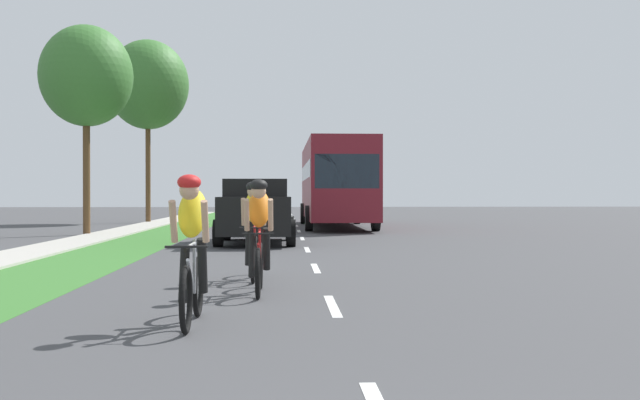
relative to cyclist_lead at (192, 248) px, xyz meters
name	(u,v)px	position (x,y,z in m)	size (l,w,h in m)	color
ground_plane	(304,242)	(1.56, 13.63, -0.81)	(120.00, 120.00, 0.00)	#424244
grass_verge	(140,242)	(-3.11, 13.63, -0.81)	(2.13, 70.00, 0.01)	#38722D
sidewalk_concrete	(76,243)	(-4.91, 13.63, -0.81)	(1.47, 70.00, 0.10)	#B2ADA3
lane_markings_center	(300,234)	(1.56, 17.63, -0.81)	(0.12, 53.13, 0.01)	white
cyclist_lead	(192,248)	(0.00, 0.00, 0.00)	(0.42, 1.72, 1.58)	black
cyclist_trailing	(259,235)	(0.63, 2.40, 0.00)	(0.42, 1.72, 1.58)	black
cyclist_distant	(254,229)	(0.49, 4.14, 0.00)	(0.42, 1.72, 1.58)	black
suv_black	(256,210)	(0.22, 13.19, 0.14)	(2.15, 4.70, 1.79)	black
bus_maroon	(335,180)	(3.19, 23.66, 1.17)	(2.78, 11.60, 3.48)	maroon
street_tree_near	(86,77)	(-5.66, 17.70, 4.54)	(3.11, 3.11, 7.09)	brown
street_tree_far	(148,85)	(-5.55, 28.65, 5.86)	(3.93, 3.93, 8.85)	brown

